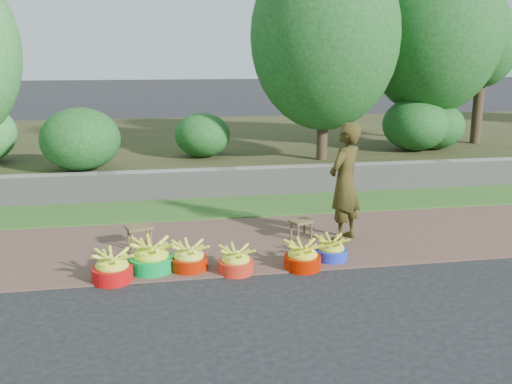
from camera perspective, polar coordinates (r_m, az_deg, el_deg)
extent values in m
plane|color=black|center=(7.18, 1.33, -8.26)|extent=(120.00, 120.00, 0.00)
cube|color=brown|center=(8.33, -0.42, -5.06)|extent=(80.00, 2.50, 0.02)
cube|color=#356524|center=(10.22, -2.37, -1.48)|extent=(80.00, 1.50, 0.04)
cube|color=gray|center=(10.97, -3.01, 0.93)|extent=(80.00, 0.35, 0.55)
cube|color=#35371A|center=(15.77, -5.33, 4.66)|extent=(80.00, 10.00, 0.50)
cylinder|color=#392B1D|center=(14.27, 16.79, 7.90)|extent=(0.24, 0.24, 1.82)
ellipsoid|color=#1E571F|center=(14.22, 17.31, 15.37)|extent=(3.17, 3.17, 3.97)
cylinder|color=#392B1D|center=(12.13, 6.67, 7.04)|extent=(0.22, 0.22, 1.63)
ellipsoid|color=#1E571F|center=(12.06, 6.90, 15.21)|extent=(3.04, 3.04, 3.80)
cylinder|color=#392B1D|center=(15.37, 21.32, 8.15)|extent=(0.25, 0.25, 1.94)
ellipsoid|color=#1E571F|center=(15.32, 21.80, 13.65)|extent=(1.69, 1.69, 2.12)
ellipsoid|color=#1E571F|center=(14.14, 17.42, 6.35)|extent=(1.37, 1.37, 1.10)
ellipsoid|color=#1E571F|center=(12.46, -5.37, 5.69)|extent=(1.20, 1.20, 0.96)
ellipsoid|color=#1E571F|center=(13.76, 15.65, 6.52)|extent=(1.52, 1.52, 1.21)
ellipsoid|color=#1E571F|center=(11.41, -17.15, 5.06)|extent=(1.51, 1.51, 1.21)
cylinder|color=#BB0C0D|center=(7.17, -14.15, -7.95)|extent=(0.50, 0.50, 0.18)
ellipsoid|color=#D2EF36|center=(7.12, -14.22, -6.90)|extent=(0.44, 0.44, 0.29)
cylinder|color=#00A03C|center=(7.35, -10.43, -7.12)|extent=(0.56, 0.56, 0.20)
ellipsoid|color=#D1EE2B|center=(7.29, -10.48, -5.97)|extent=(0.49, 0.49, 0.32)
cylinder|color=#A51801|center=(7.34, -6.71, -7.12)|extent=(0.48, 0.48, 0.17)
ellipsoid|color=#E0EF45|center=(7.29, -6.74, -6.12)|extent=(0.43, 0.43, 0.28)
cylinder|color=red|center=(7.21, -2.04, -7.46)|extent=(0.45, 0.45, 0.16)
ellipsoid|color=#D5EC35|center=(7.17, -2.05, -6.53)|extent=(0.39, 0.39, 0.26)
cylinder|color=#A41600|center=(7.36, 4.67, -7.02)|extent=(0.48, 0.48, 0.17)
ellipsoid|color=yellow|center=(7.32, 4.69, -6.04)|extent=(0.42, 0.42, 0.27)
cylinder|color=#1D30C3|center=(7.69, 7.50, -6.22)|extent=(0.44, 0.44, 0.16)
ellipsoid|color=gold|center=(7.65, 7.53, -5.35)|extent=(0.39, 0.39, 0.25)
cube|color=brown|center=(8.18, -11.60, -3.48)|extent=(0.41, 0.35, 0.04)
cylinder|color=brown|center=(8.11, -12.30, -4.81)|extent=(0.04, 0.04, 0.27)
cylinder|color=brown|center=(8.18, -10.47, -4.58)|extent=(0.04, 0.04, 0.27)
cylinder|color=brown|center=(8.29, -12.62, -4.44)|extent=(0.04, 0.04, 0.27)
cylinder|color=brown|center=(8.35, -10.82, -4.22)|extent=(0.04, 0.04, 0.27)
cube|color=brown|center=(8.42, 4.56, -2.93)|extent=(0.39, 0.35, 0.04)
cylinder|color=brown|center=(8.32, 4.23, -4.14)|extent=(0.03, 0.03, 0.25)
cylinder|color=brown|center=(8.47, 5.55, -3.86)|extent=(0.03, 0.03, 0.25)
cylinder|color=brown|center=(8.45, 3.53, -3.85)|extent=(0.03, 0.03, 0.25)
cylinder|color=brown|center=(8.59, 4.85, -3.58)|extent=(0.03, 0.03, 0.25)
imported|color=black|center=(8.29, 8.87, 0.96)|extent=(0.74, 0.73, 1.73)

